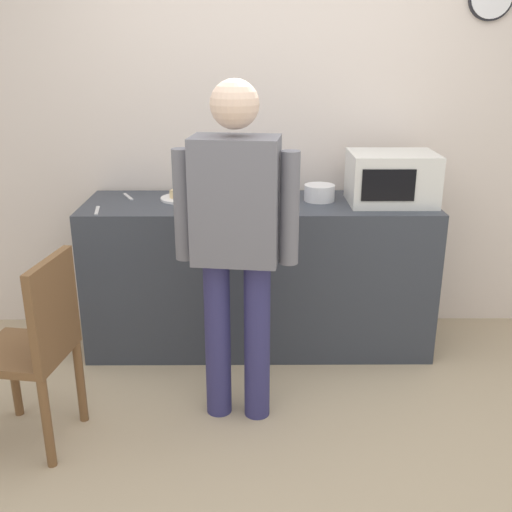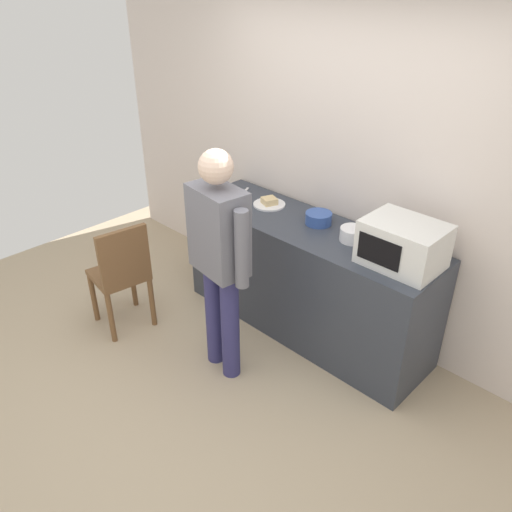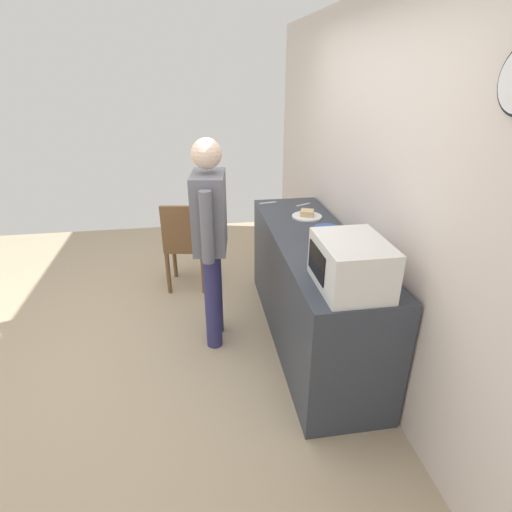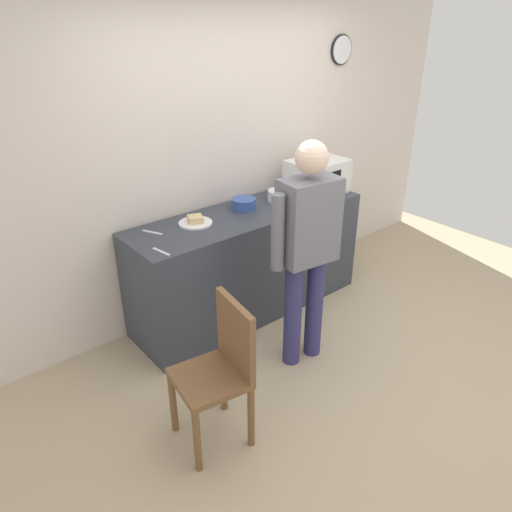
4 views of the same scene
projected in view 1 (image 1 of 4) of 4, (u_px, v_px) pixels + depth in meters
name	position (u px, v px, depth m)	size (l,w,h in m)	color
ground_plane	(277.00, 465.00, 2.74)	(6.00, 6.00, 0.00)	tan
back_wall	(270.00, 131.00, 3.81)	(5.40, 0.13, 2.60)	silver
kitchen_counter	(259.00, 274.00, 3.73)	(2.09, 0.62, 0.93)	#333842
microwave	(392.00, 178.00, 3.51)	(0.50, 0.39, 0.30)	silver
sandwich_plate	(182.00, 196.00, 3.63)	(0.26, 0.26, 0.07)	white
salad_bowl	(319.00, 193.00, 3.60)	(0.18, 0.18, 0.10)	white
cereal_bowl	(263.00, 192.00, 3.64)	(0.20, 0.20, 0.09)	#33519E
fork_utensil	(97.00, 210.00, 3.38)	(0.17, 0.02, 0.01)	silver
spoon_utensil	(128.00, 197.00, 3.69)	(0.17, 0.02, 0.01)	silver
person_standing	(236.00, 233.00, 2.81)	(0.59, 0.29, 1.69)	navy
wooden_chair	(37.00, 344.00, 2.74)	(0.46, 0.46, 0.94)	brown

